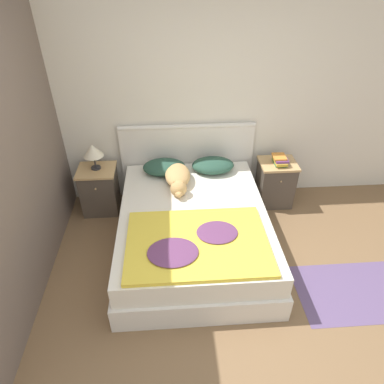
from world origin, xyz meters
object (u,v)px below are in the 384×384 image
nightstand_left (100,190)px  dog (178,178)px  pillow_left (164,167)px  book_stack (280,160)px  bed (193,230)px  pillow_right (213,165)px  nightstand_right (275,183)px  table_lamp (93,151)px

nightstand_left → dog: bearing=-15.3°
pillow_left → book_stack: 1.38m
bed → book_stack: book_stack is taller
nightstand_left → pillow_right: bearing=-0.3°
pillow_left → dog: size_ratio=0.72×
bed → nightstand_left: (-1.09, 0.76, 0.04)m
bed → nightstand_right: (1.09, 0.76, 0.04)m
pillow_right → table_lamp: bearing=178.8°
pillow_left → nightstand_right: bearing=0.3°
bed → table_lamp: table_lamp is taller
book_stack → table_lamp: size_ratio=0.73×
nightstand_left → pillow_right: 1.41m
bed → table_lamp: 1.46m
pillow_left → pillow_right: bearing=0.0°
nightstand_left → book_stack: (2.18, -0.03, 0.34)m
bed → nightstand_left: size_ratio=3.33×
nightstand_right → book_stack: (0.00, -0.03, 0.34)m
nightstand_left → pillow_right: (1.38, -0.01, 0.29)m
pillow_left → book_stack: bearing=-0.8°
pillow_left → table_lamp: size_ratio=1.63×
pillow_right → dog: size_ratio=0.72×
nightstand_right → table_lamp: table_lamp is taller
pillow_right → nightstand_left: bearing=179.7°
nightstand_left → table_lamp: 0.52m
nightstand_left → table_lamp: bearing=90.0°
pillow_left → bed: bearing=-69.1°
nightstand_left → nightstand_right: bearing=0.0°
bed → book_stack: bearing=34.0°
pillow_right → book_stack: size_ratio=2.23×
book_stack → dog: bearing=-169.2°
bed → table_lamp: size_ratio=6.39×
table_lamp → dog: bearing=-16.5°
table_lamp → book_stack: bearing=-1.3°
bed → pillow_left: pillow_left is taller
pillow_left → dog: 0.30m
bed → nightstand_left: nightstand_left is taller
pillow_left → pillow_right: 0.58m
nightstand_right → pillow_left: size_ratio=1.17×
pillow_right → table_lamp: (-1.38, 0.03, 0.23)m
dog → book_stack: dog is taller
nightstand_left → book_stack: size_ratio=2.62×
nightstand_right → pillow_right: bearing=-179.5°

